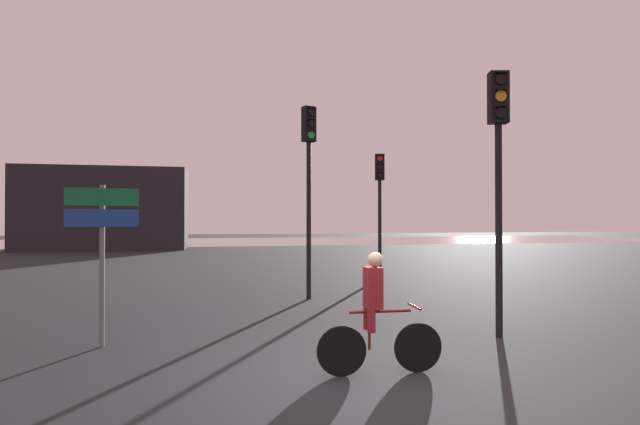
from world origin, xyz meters
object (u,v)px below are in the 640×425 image
(traffic_light_near_right, at_px, (499,153))
(direction_sign_post, at_px, (102,235))
(traffic_light_center, at_px, (309,166))
(cyclist, at_px, (376,312))
(traffic_light_far_right, at_px, (380,192))
(distant_building, at_px, (105,209))

(traffic_light_near_right, relative_size, direction_sign_post, 1.78)
(traffic_light_center, relative_size, cyclist, 2.88)
(traffic_light_far_right, height_order, cyclist, traffic_light_far_right)
(traffic_light_near_right, relative_size, traffic_light_far_right, 1.08)
(traffic_light_center, height_order, cyclist, traffic_light_center)
(direction_sign_post, bearing_deg, cyclist, 139.67)
(distant_building, distance_m, cyclist, 30.32)
(distant_building, xyz_separation_m, traffic_light_center, (9.53, -22.57, 0.71))
(traffic_light_center, distance_m, cyclist, 6.75)
(traffic_light_far_right, xyz_separation_m, cyclist, (-3.46, -10.07, -2.17))
(traffic_light_near_right, distance_m, cyclist, 3.95)
(distant_building, height_order, traffic_light_near_right, distant_building)
(distant_building, xyz_separation_m, direction_sign_post, (5.42, -26.59, -0.90))
(distant_building, distance_m, traffic_light_near_right, 29.81)
(traffic_light_far_right, height_order, direction_sign_post, traffic_light_far_right)
(traffic_light_center, height_order, direction_sign_post, traffic_light_center)
(distant_building, height_order, traffic_light_far_right, distant_building)
(traffic_light_near_right, xyz_separation_m, traffic_light_far_right, (0.71, 8.54, -0.22))
(cyclist, bearing_deg, traffic_light_near_right, 121.03)
(traffic_light_near_right, distance_m, direction_sign_post, 6.79)
(traffic_light_center, xyz_separation_m, traffic_light_near_right, (2.49, -4.70, -0.20))
(traffic_light_center, distance_m, traffic_light_near_right, 5.33)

